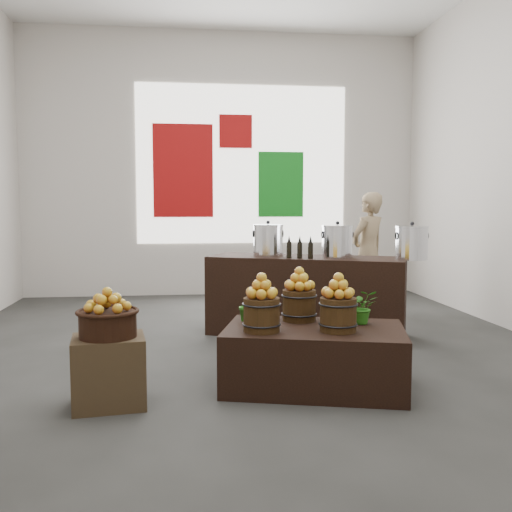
{
  "coord_description": "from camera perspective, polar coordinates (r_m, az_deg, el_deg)",
  "views": [
    {
      "loc": [
        -0.57,
        -5.3,
        1.39
      ],
      "look_at": [
        0.03,
        -0.4,
        0.94
      ],
      "focal_mm": 40.0,
      "sensor_mm": 36.0,
      "label": 1
    }
  ],
  "objects": [
    {
      "name": "ground",
      "position": [
        5.51,
        -0.88,
        -9.45
      ],
      "size": [
        7.0,
        7.0,
        0.0
      ],
      "primitive_type": "plane",
      "color": "#373735",
      "rests_on": "ground"
    },
    {
      "name": "back_wall",
      "position": [
        8.84,
        -3.37,
        9.11
      ],
      "size": [
        6.0,
        0.04,
        4.0
      ],
      "primitive_type": "cube",
      "color": "beige",
      "rests_on": "ground"
    },
    {
      "name": "back_opening",
      "position": [
        8.84,
        -1.39,
        9.12
      ],
      "size": [
        3.2,
        0.02,
        2.4
      ],
      "primitive_type": "cube",
      "color": "white",
      "rests_on": "back_wall"
    },
    {
      "name": "deco_red_left",
      "position": [
        8.78,
        -7.3,
        8.45
      ],
      "size": [
        0.9,
        0.04,
        1.4
      ],
      "primitive_type": "cube",
      "color": "#9B0B0C",
      "rests_on": "back_wall"
    },
    {
      "name": "deco_green_right",
      "position": [
        8.9,
        2.5,
        7.16
      ],
      "size": [
        0.7,
        0.04,
        1.0
      ],
      "primitive_type": "cube",
      "color": "#137A1B",
      "rests_on": "back_wall"
    },
    {
      "name": "deco_red_upper",
      "position": [
        8.87,
        -2.05,
        12.35
      ],
      "size": [
        0.5,
        0.04,
        0.5
      ],
      "primitive_type": "cube",
      "color": "#9B0B0C",
      "rests_on": "back_wall"
    },
    {
      "name": "crate",
      "position": [
        4.13,
        -14.49,
        -11.11
      ],
      "size": [
        0.53,
        0.46,
        0.49
      ],
      "primitive_type": "cube",
      "rotation": [
        0.0,
        0.0,
        0.13
      ],
      "color": "#483921",
      "rests_on": "ground"
    },
    {
      "name": "wicker_basket",
      "position": [
        4.06,
        -14.6,
        -6.62
      ],
      "size": [
        0.39,
        0.39,
        0.18
      ],
      "primitive_type": "cylinder",
      "color": "black",
      "rests_on": "crate"
    },
    {
      "name": "apples_in_basket",
      "position": [
        4.02,
        -14.65,
        -4.25
      ],
      "size": [
        0.3,
        0.3,
        0.16
      ],
      "primitive_type": null,
      "color": "maroon",
      "rests_on": "wicker_basket"
    },
    {
      "name": "display_table",
      "position": [
        4.42,
        5.85,
        -10.06
      ],
      "size": [
        1.51,
        1.14,
        0.46
      ],
      "primitive_type": "cube",
      "rotation": [
        0.0,
        0.0,
        -0.26
      ],
      "color": "black",
      "rests_on": "ground"
    },
    {
      "name": "apple_bucket_front_left",
      "position": [
        4.19,
        0.56,
        -5.89
      ],
      "size": [
        0.27,
        0.27,
        0.25
      ],
      "primitive_type": "cylinder",
      "color": "#3E2810",
      "rests_on": "display_table"
    },
    {
      "name": "apples_in_bucket_front_left",
      "position": [
        4.15,
        0.56,
        -3.0
      ],
      "size": [
        0.2,
        0.2,
        0.18
      ],
      "primitive_type": null,
      "color": "maroon",
      "rests_on": "apple_bucket_front_left"
    },
    {
      "name": "apple_bucket_front_right",
      "position": [
        4.24,
        8.21,
        -5.82
      ],
      "size": [
        0.27,
        0.27,
        0.25
      ],
      "primitive_type": "cylinder",
      "color": "#3E2810",
      "rests_on": "display_table"
    },
    {
      "name": "apples_in_bucket_front_right",
      "position": [
        4.2,
        8.25,
        -2.97
      ],
      "size": [
        0.2,
        0.2,
        0.18
      ],
      "primitive_type": null,
      "color": "maroon",
      "rests_on": "apple_bucket_front_right"
    },
    {
      "name": "apple_bucket_rear",
      "position": [
        4.59,
        4.34,
        -4.94
      ],
      "size": [
        0.27,
        0.27,
        0.25
      ],
      "primitive_type": "cylinder",
      "color": "#3E2810",
      "rests_on": "display_table"
    },
    {
      "name": "apples_in_bucket_rear",
      "position": [
        4.56,
        4.35,
        -2.29
      ],
      "size": [
        0.2,
        0.2,
        0.18
      ],
      "primitive_type": null,
      "color": "maroon",
      "rests_on": "apple_bucket_rear"
    },
    {
      "name": "herb_garnish_right",
      "position": [
        4.53,
        10.52,
        -5.0
      ],
      "size": [
        0.27,
        0.24,
        0.27
      ],
      "primitive_type": "imported",
      "rotation": [
        0.0,
        0.0,
        -0.15
      ],
      "color": "#236A16",
      "rests_on": "display_table"
    },
    {
      "name": "herb_garnish_left",
      "position": [
        4.56,
        -0.83,
        -4.89
      ],
      "size": [
        0.17,
        0.15,
        0.26
      ],
      "primitive_type": "imported",
      "rotation": [
        0.0,
        0.0,
        0.24
      ],
      "color": "#236A16",
      "rests_on": "display_table"
    },
    {
      "name": "counter",
      "position": [
        6.1,
        5.02,
        -4.0
      ],
      "size": [
        2.14,
        1.42,
        0.84
      ],
      "primitive_type": "cube",
      "rotation": [
        0.0,
        0.0,
        -0.41
      ],
      "color": "black",
      "rests_on": "ground"
    },
    {
      "name": "stock_pot_left",
      "position": [
        6.13,
        1.21,
        1.51
      ],
      "size": [
        0.32,
        0.32,
        0.32
      ],
      "primitive_type": "cylinder",
      "color": "silver",
      "rests_on": "counter"
    },
    {
      "name": "stock_pot_center",
      "position": [
        5.98,
        8.13,
        1.36
      ],
      "size": [
        0.32,
        0.32,
        0.32
      ],
      "primitive_type": "cylinder",
      "color": "silver",
      "rests_on": "counter"
    },
    {
      "name": "stock_pot_right",
      "position": [
        5.92,
        15.3,
        1.2
      ],
      "size": [
        0.32,
        0.32,
        0.32
      ],
      "primitive_type": "cylinder",
      "color": "silver",
      "rests_on": "counter"
    },
    {
      "name": "oil_cruets",
      "position": [
        5.84,
        4.66,
        0.89
      ],
      "size": [
        0.23,
        0.14,
        0.23
      ],
      "primitive_type": null,
      "rotation": [
        0.0,
        0.0,
        -0.41
      ],
      "color": "black",
      "rests_on": "counter"
    },
    {
      "name": "shopper",
      "position": [
        7.5,
        11.13,
        0.36
      ],
      "size": [
        0.68,
        0.62,
        1.55
      ],
      "primitive_type": "imported",
      "rotation": [
        0.0,
        0.0,
        3.74
      ],
      "color": "#8F7857",
      "rests_on": "ground"
    }
  ]
}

